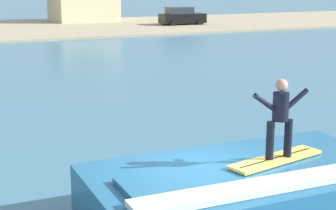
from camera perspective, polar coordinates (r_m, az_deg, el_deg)
name	(u,v)px	position (r m, az deg, el deg)	size (l,w,h in m)	color
wave_crest	(245,191)	(11.24, 8.01, -8.81)	(6.25, 3.34, 1.10)	#23648E
surfboard	(276,159)	(11.28, 11.15, -5.53)	(2.29, 1.01, 0.06)	#EAD159
surfer	(280,114)	(11.03, 11.58, -0.95)	(1.28, 0.32, 1.61)	black
car_far_shore	(182,16)	(53.51, 1.43, 9.17)	(4.33, 2.15, 1.86)	black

